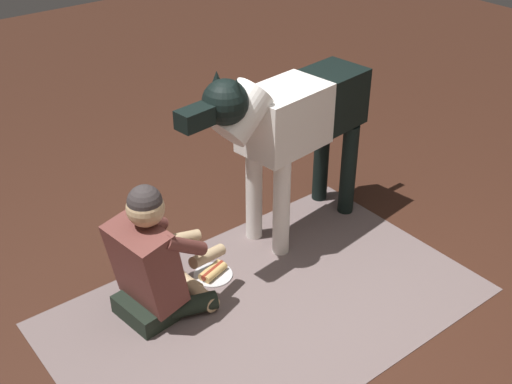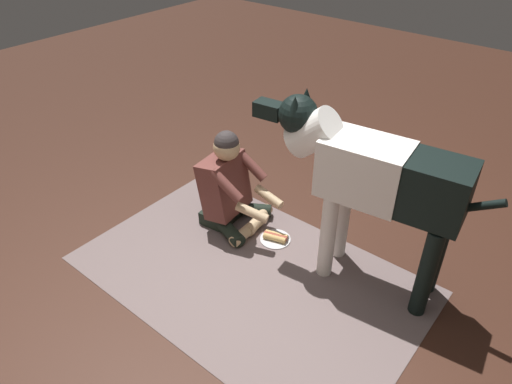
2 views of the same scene
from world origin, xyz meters
name	(u,v)px [view 1 (image 1 of 2)]	position (x,y,z in m)	size (l,w,h in m)	color
ground_plane	(267,298)	(0.00, 0.00, 0.00)	(13.20, 13.20, 0.00)	#3A1F14
area_rug	(268,306)	(0.04, 0.06, 0.00)	(2.47, 1.55, 0.01)	#6E5C5B
person_sitting_on_floor	(153,262)	(0.57, -0.33, 0.35)	(0.68, 0.57, 0.85)	black
large_dog	(291,121)	(-0.56, -0.46, 0.84)	(1.66, 0.45, 1.31)	white
hot_dog_on_plate	(213,273)	(0.13, -0.38, 0.03)	(0.25, 0.25, 0.06)	silver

